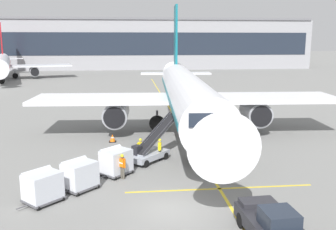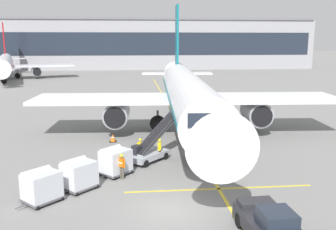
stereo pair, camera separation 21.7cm
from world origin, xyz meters
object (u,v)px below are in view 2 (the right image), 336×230
(pushback_tug, at_px, (270,225))
(ground_crew_marshaller, at_px, (122,165))
(parked_airplane, at_px, (187,94))
(baggage_cart_third, at_px, (41,186))
(ground_crew_by_loader, at_px, (140,148))
(ground_crew_by_carts, at_px, (160,148))
(belt_loader, at_px, (150,149))
(baggage_cart_lead, at_px, (115,161))
(safety_cone_engine_keepout, at_px, (113,138))
(baggage_cart_second, at_px, (79,174))
(distant_airplane, at_px, (4,64))

(pushback_tug, xyz_separation_m, ground_crew_marshaller, (-7.01, 8.75, 0.17))
(parked_airplane, relative_size, pushback_tug, 8.95)
(baggage_cart_third, bearing_deg, pushback_tug, -25.36)
(ground_crew_by_loader, bearing_deg, pushback_tug, -66.04)
(baggage_cart_third, distance_m, ground_crew_marshaller, 5.60)
(baggage_cart_third, bearing_deg, ground_crew_by_carts, 43.59)
(belt_loader, bearing_deg, baggage_cart_lead, -132.03)
(belt_loader, xyz_separation_m, ground_crew_by_carts, (0.75, 0.01, 0.08))
(pushback_tug, height_order, ground_crew_by_loader, pushback_tug)
(baggage_cart_lead, relative_size, ground_crew_by_loader, 1.46)
(parked_airplane, bearing_deg, safety_cone_engine_keepout, -159.40)
(belt_loader, distance_m, baggage_cart_second, 7.10)
(baggage_cart_lead, xyz_separation_m, safety_cone_engine_keepout, (-0.57, 8.73, -0.65))
(belt_loader, xyz_separation_m, baggage_cart_second, (-4.74, -5.29, 0.08))
(baggage_cart_second, bearing_deg, belt_loader, 48.18)
(baggage_cart_lead, relative_size, distant_airplane, 0.06)
(parked_airplane, height_order, baggage_cart_lead, parked_airplane)
(parked_airplane, height_order, ground_crew_by_loader, parked_airplane)
(baggage_cart_third, xyz_separation_m, safety_cone_engine_keepout, (3.49, 12.89, -0.65))
(belt_loader, distance_m, baggage_cart_lead, 3.84)
(ground_crew_marshaller, bearing_deg, baggage_cart_third, -144.16)
(belt_loader, bearing_deg, ground_crew_by_loader, 161.27)
(baggage_cart_third, distance_m, ground_crew_by_loader, 9.35)
(baggage_cart_second, xyz_separation_m, baggage_cart_third, (-1.89, -1.71, 0.00))
(ground_crew_by_loader, distance_m, ground_crew_by_carts, 1.50)
(ground_crew_by_carts, height_order, safety_cone_engine_keepout, ground_crew_by_carts)
(parked_airplane, bearing_deg, ground_crew_marshaller, -116.69)
(belt_loader, distance_m, safety_cone_engine_keepout, 6.69)
(baggage_cart_third, bearing_deg, distant_airplane, 108.95)
(safety_cone_engine_keepout, bearing_deg, belt_loader, -61.90)
(parked_airplane, relative_size, distant_airplane, 0.98)
(parked_airplane, distance_m, safety_cone_engine_keepout, 8.55)
(parked_airplane, bearing_deg, ground_crew_by_loader, -120.12)
(baggage_cart_second, xyz_separation_m, distant_airplane, (-26.89, 71.10, 2.53))
(pushback_tug, distance_m, ground_crew_marshaller, 11.22)
(pushback_tug, bearing_deg, baggage_cart_lead, 127.88)
(baggage_cart_third, bearing_deg, baggage_cart_second, 42.21)
(baggage_cart_lead, distance_m, baggage_cart_second, 3.27)
(parked_airplane, relative_size, baggage_cart_second, 15.81)
(parked_airplane, distance_m, distant_airplane, 67.44)
(baggage_cart_second, relative_size, ground_crew_marshaller, 1.46)
(ground_crew_by_loader, relative_size, ground_crew_by_carts, 1.00)
(parked_airplane, height_order, ground_crew_by_carts, parked_airplane)
(distant_airplane, bearing_deg, baggage_cart_third, -71.05)
(pushback_tug, height_order, ground_crew_by_carts, pushback_tug)
(parked_airplane, distance_m, pushback_tug, 21.34)
(parked_airplane, distance_m, ground_crew_marshaller, 14.13)
(ground_crew_by_carts, xyz_separation_m, safety_cone_engine_keepout, (-3.89, 5.87, -0.64))
(ground_crew_by_carts, bearing_deg, distant_airplane, 116.20)
(pushback_tug, height_order, ground_crew_marshaller, pushback_tug)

